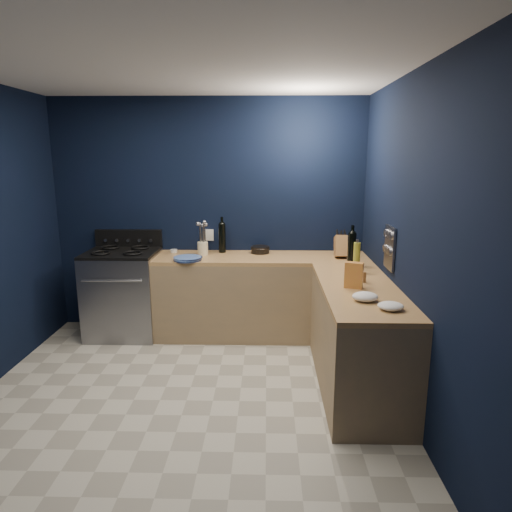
{
  "coord_description": "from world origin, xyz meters",
  "views": [
    {
      "loc": [
        0.65,
        -3.38,
        1.98
      ],
      "look_at": [
        0.55,
        1.0,
        1.0
      ],
      "focal_mm": 31.89,
      "sensor_mm": 36.0,
      "label": 1
    }
  ],
  "objects_px": {
    "utensil_crock": "(203,248)",
    "crouton_bag": "(354,275)",
    "gas_range": "(124,294)",
    "knife_block": "(340,247)",
    "plate_stack": "(188,259)"
  },
  "relations": [
    {
      "from": "gas_range",
      "to": "utensil_crock",
      "type": "bearing_deg",
      "value": 4.52
    },
    {
      "from": "gas_range",
      "to": "utensil_crock",
      "type": "relative_size",
      "value": 6.36
    },
    {
      "from": "knife_block",
      "to": "crouton_bag",
      "type": "bearing_deg",
      "value": -91.4
    },
    {
      "from": "gas_range",
      "to": "utensil_crock",
      "type": "distance_m",
      "value": 1.02
    },
    {
      "from": "gas_range",
      "to": "knife_block",
      "type": "xyz_separation_m",
      "value": [
        2.38,
        0.01,
        0.55
      ]
    },
    {
      "from": "crouton_bag",
      "to": "plate_stack",
      "type": "bearing_deg",
      "value": 166.44
    },
    {
      "from": "utensil_crock",
      "to": "knife_block",
      "type": "distance_m",
      "value": 1.5
    },
    {
      "from": "utensil_crock",
      "to": "gas_range",
      "type": "bearing_deg",
      "value": -175.48
    },
    {
      "from": "utensil_crock",
      "to": "knife_block",
      "type": "relative_size",
      "value": 0.64
    },
    {
      "from": "crouton_bag",
      "to": "knife_block",
      "type": "bearing_deg",
      "value": 104.87
    },
    {
      "from": "gas_range",
      "to": "crouton_bag",
      "type": "xyz_separation_m",
      "value": [
        2.3,
        -1.16,
        0.55
      ]
    },
    {
      "from": "plate_stack",
      "to": "knife_block",
      "type": "height_order",
      "value": "knife_block"
    },
    {
      "from": "gas_range",
      "to": "plate_stack",
      "type": "relative_size",
      "value": 3.18
    },
    {
      "from": "utensil_crock",
      "to": "crouton_bag",
      "type": "bearing_deg",
      "value": -40.91
    },
    {
      "from": "gas_range",
      "to": "crouton_bag",
      "type": "relative_size",
      "value": 4.26
    }
  ]
}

